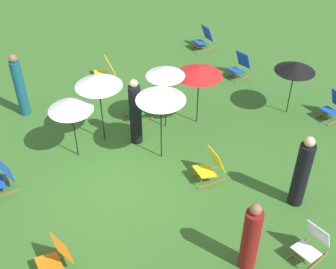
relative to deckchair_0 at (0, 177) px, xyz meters
name	(u,v)px	position (x,y,z in m)	size (l,w,h in m)	color
ground_plane	(128,168)	(1.05, 2.76, -0.37)	(40.00, 40.00, 0.00)	#386B28
deckchair_0	(0,177)	(0.00, 0.00, 0.00)	(0.55, 0.80, 0.83)	olive
deckchair_1	(334,106)	(2.55, 8.61, 0.00)	(0.50, 0.77, 0.83)	olive
deckchair_3	(312,244)	(5.37, 4.36, 0.00)	(0.54, 0.80, 0.83)	olive
deckchair_5	(211,166)	(2.49, 4.18, 0.00)	(0.60, 0.83, 0.83)	olive
deckchair_6	(140,106)	(-0.60, 4.15, 0.00)	(0.61, 0.83, 0.83)	olive
deckchair_7	(204,39)	(-2.93, 8.32, 0.00)	(0.52, 0.79, 0.83)	olive
deckchair_8	(56,258)	(2.80, 0.15, 0.00)	(0.54, 0.80, 0.83)	olive
deckchair_10	(106,71)	(-2.91, 4.35, 0.00)	(0.67, 0.86, 0.83)	olive
deckchair_11	(240,66)	(-0.69, 8.02, 0.00)	(0.56, 0.81, 0.83)	olive
umbrella_0	(165,71)	(0.17, 4.50, 1.36)	(1.02, 1.02, 1.87)	black
umbrella_1	(70,105)	(-0.11, 1.97, 1.16)	(1.08, 1.08, 1.66)	black
umbrella_2	(295,67)	(1.64, 7.75, 1.12)	(1.10, 1.10, 1.63)	black
umbrella_3	(98,81)	(-0.28, 2.83, 1.44)	(1.17, 1.17, 1.95)	black
umbrella_4	(199,71)	(0.51, 5.33, 1.25)	(1.24, 1.24, 1.74)	black
umbrella_5	(161,96)	(1.17, 3.68, 1.45)	(1.18, 1.18, 1.93)	black
person_0	(135,113)	(0.27, 3.50, 0.52)	(0.44, 0.44, 1.88)	black
person_1	(20,86)	(-2.66, 1.55, 0.53)	(0.41, 0.41, 1.88)	#195972
person_2	(302,173)	(4.20, 5.25, 0.50)	(0.44, 0.44, 1.85)	black
person_3	(251,238)	(4.80, 3.20, 0.41)	(0.37, 0.37, 1.67)	maroon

